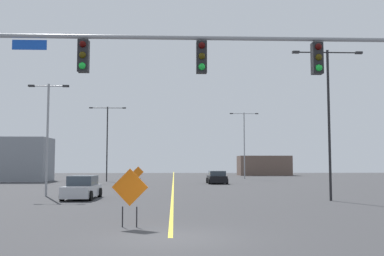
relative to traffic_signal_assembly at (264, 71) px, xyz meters
The scene contains 13 objects.
ground 6.17m from the traffic_signal_assembly, behind, with size 175.45×175.45×0.00m, color #38383A.
road_centre_stripe 49.14m from the traffic_signal_assembly, 93.56° to the left, with size 0.16×97.47×0.01m.
traffic_signal_assembly is the anchor object (origin of this frame).
street_lamp_near_right 43.44m from the traffic_signal_assembly, 105.22° to the left, with size 4.65×0.24×9.45m.
street_lamp_mid_right 21.34m from the traffic_signal_assembly, 124.14° to the left, with size 2.89×0.24×8.03m.
street_lamp_far_right 14.90m from the traffic_signal_assembly, 62.60° to the left, with size 4.53×0.24×9.55m.
street_lamp_near_left 50.16m from the traffic_signal_assembly, 81.66° to the left, with size 4.18×0.24×9.67m.
construction_sign_left_shoulder 37.93m from the traffic_signal_assembly, 100.79° to the left, with size 1.28×0.15×1.94m.
construction_sign_left_lane 6.53m from the traffic_signal_assembly, 152.11° to the left, with size 1.37×0.25×2.15m.
car_silver_distant 18.33m from the traffic_signal_assembly, 120.34° to the left, with size 2.06×4.42×1.51m.
car_black_near 36.18m from the traffic_signal_assembly, 86.95° to the left, with size 2.19×4.24×1.44m.
roadside_building_east 69.45m from the traffic_signal_assembly, 78.47° to the left, with size 9.48×5.30×3.63m.
roadside_building_west 48.80m from the traffic_signal_assembly, 118.25° to the left, with size 8.37×5.39×5.54m.
Camera 1 is at (0.11, -14.16, 2.38)m, focal length 41.30 mm.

